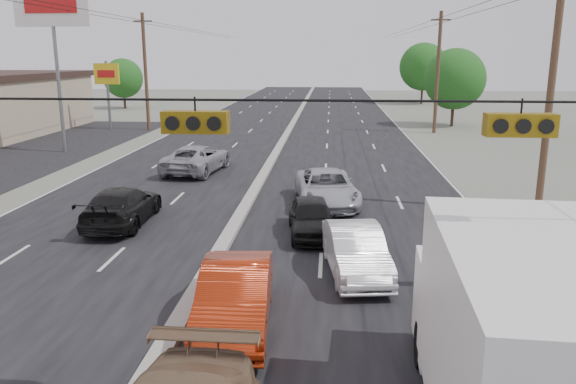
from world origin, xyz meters
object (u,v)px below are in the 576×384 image
at_px(utility_pole_right_c, 438,72).
at_px(pole_sign_billboard, 52,17).
at_px(queue_car_c, 326,188).
at_px(queue_car_a, 312,217).
at_px(tree_left_far, 123,78).
at_px(queue_car_b, 356,251).
at_px(oncoming_near, 122,206).
at_px(box_truck, 521,348).
at_px(red_sedan, 235,297).
at_px(utility_pole_right_b, 551,90).
at_px(pole_sign_far, 107,79).
at_px(tree_right_mid, 455,79).
at_px(queue_car_d, 495,300).
at_px(utility_pole_left_c, 146,71).
at_px(oncoming_far, 197,159).
at_px(tree_right_far, 423,67).

distance_m(utility_pole_right_c, pole_sign_billboard, 29.78).
bearing_deg(queue_car_c, queue_car_a, -103.96).
relative_size(tree_left_far, queue_car_c, 1.13).
bearing_deg(queue_car_b, oncoming_near, 145.38).
distance_m(pole_sign_billboard, tree_left_far, 33.27).
height_order(box_truck, red_sedan, box_truck).
xyz_separation_m(utility_pole_right_b, queue_car_a, (-9.50, -3.97, -4.42)).
height_order(pole_sign_far, tree_left_far, tree_left_far).
height_order(tree_right_mid, queue_car_c, tree_right_mid).
relative_size(box_truck, oncoming_near, 1.53).
height_order(utility_pole_right_c, queue_car_a, utility_pole_right_c).
bearing_deg(utility_pole_right_c, pole_sign_far, -180.00).
bearing_deg(queue_car_a, box_truck, -78.40).
bearing_deg(queue_car_d, box_truck, -104.55).
distance_m(utility_pole_left_c, queue_car_b, 37.05).
distance_m(utility_pole_right_c, oncoming_far, 24.72).
height_order(utility_pole_left_c, tree_right_mid, utility_pole_left_c).
distance_m(utility_pole_right_c, queue_car_d, 36.39).
bearing_deg(utility_pole_right_b, red_sedan, -134.54).
bearing_deg(utility_pole_right_b, queue_car_d, -113.99).
height_order(queue_car_b, oncoming_far, oncoming_far).
relative_size(red_sedan, queue_car_b, 1.07).
xyz_separation_m(box_truck, queue_car_d, (1.00, 4.69, -1.28)).
bearing_deg(oncoming_near, tree_left_far, -71.83).
xyz_separation_m(queue_car_a, oncoming_far, (-6.89, 10.98, 0.09)).
height_order(utility_pole_right_b, pole_sign_billboard, pole_sign_billboard).
relative_size(pole_sign_billboard, queue_car_a, 2.72).
distance_m(queue_car_b, oncoming_far, 16.87).
distance_m(utility_pole_left_c, pole_sign_far, 3.57).
xyz_separation_m(red_sedan, queue_car_a, (1.60, 7.31, -0.09)).
bearing_deg(red_sedan, oncoming_near, 121.79).
xyz_separation_m(box_truck, red_sedan, (-5.29, 4.21, -1.21)).
height_order(utility_pole_right_b, queue_car_b, utility_pole_right_b).
height_order(tree_right_far, queue_car_c, tree_right_far).
bearing_deg(box_truck, oncoming_far, 118.38).
bearing_deg(tree_left_far, pole_sign_far, -73.30).
height_order(tree_right_mid, tree_right_far, tree_right_far).
bearing_deg(oncoming_near, oncoming_far, -94.99).
bearing_deg(tree_right_mid, utility_pole_right_c, -116.57).
height_order(red_sedan, oncoming_far, red_sedan).
relative_size(utility_pole_right_c, red_sedan, 2.11).
bearing_deg(tree_right_far, tree_right_mid, -92.29).
bearing_deg(box_truck, pole_sign_billboard, 129.84).
height_order(box_truck, queue_car_c, box_truck).
distance_m(utility_pole_left_c, queue_car_d, 41.34).
xyz_separation_m(utility_pole_left_c, pole_sign_far, (-3.50, -0.00, -0.70)).
distance_m(queue_car_a, queue_car_c, 4.47).
bearing_deg(tree_right_mid, tree_right_far, 87.71).
relative_size(utility_pole_right_c, pole_sign_far, 1.67).
relative_size(tree_left_far, red_sedan, 1.29).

